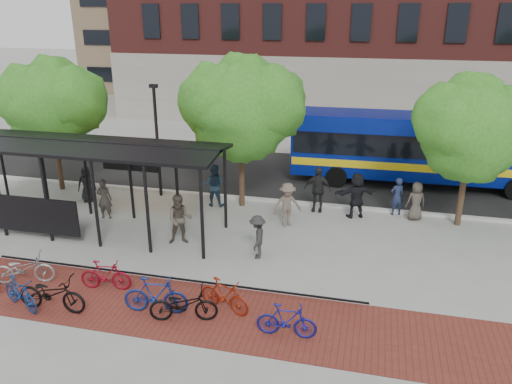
% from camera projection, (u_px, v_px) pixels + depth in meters
% --- Properties ---
extents(ground, '(160.00, 160.00, 0.00)m').
position_uv_depth(ground, '(297.00, 244.00, 18.45)').
color(ground, '#9E9E99').
rests_on(ground, ground).
extents(asphalt_street, '(160.00, 8.00, 0.01)m').
position_uv_depth(asphalt_street, '(322.00, 177.00, 25.74)').
color(asphalt_street, black).
rests_on(asphalt_street, ground).
extents(curb, '(160.00, 0.25, 0.12)m').
position_uv_depth(curb, '(312.00, 204.00, 22.07)').
color(curb, '#B7B7B2').
rests_on(curb, ground).
extents(brick_strip, '(24.00, 3.00, 0.01)m').
position_uv_depth(brick_strip, '(200.00, 312.00, 14.33)').
color(brick_strip, maroon).
rests_on(brick_strip, ground).
extents(bike_rack_rail, '(12.00, 0.05, 0.95)m').
position_uv_depth(bike_rack_rail, '(170.00, 290.00, 15.44)').
color(bike_rack_rail, black).
rests_on(bike_rack_rail, ground).
extents(bus_shelter, '(10.60, 3.07, 3.60)m').
position_uv_depth(bus_shelter, '(84.00, 155.00, 18.77)').
color(bus_shelter, black).
rests_on(bus_shelter, ground).
extents(tree_a, '(4.90, 4.00, 6.18)m').
position_uv_depth(tree_a, '(52.00, 101.00, 22.66)').
color(tree_a, '#382619').
rests_on(tree_a, ground).
extents(tree_b, '(5.15, 4.20, 6.47)m').
position_uv_depth(tree_b, '(244.00, 105.00, 20.59)').
color(tree_b, '#382619').
rests_on(tree_b, ground).
extents(tree_c, '(4.66, 3.80, 5.92)m').
position_uv_depth(tree_c, '(474.00, 126.00, 18.75)').
color(tree_c, '#382619').
rests_on(tree_c, ground).
extents(lamp_post_left, '(0.35, 0.20, 5.12)m').
position_uv_depth(lamp_post_left, '(157.00, 138.00, 22.32)').
color(lamp_post_left, black).
rests_on(lamp_post_left, ground).
extents(bus, '(12.71, 3.25, 3.41)m').
position_uv_depth(bus, '(424.00, 145.00, 24.13)').
color(bus, navy).
rests_on(bus, ground).
extents(bike_2, '(2.01, 1.25, 1.00)m').
position_uv_depth(bike_2, '(23.00, 269.00, 15.72)').
color(bike_2, gray).
rests_on(bike_2, ground).
extents(bike_3, '(1.68, 1.05, 0.98)m').
position_uv_depth(bike_3, '(20.00, 293.00, 14.39)').
color(bike_3, navy).
rests_on(bike_3, ground).
extents(bike_4, '(2.11, 0.77, 1.10)m').
position_uv_depth(bike_4, '(52.00, 294.00, 14.26)').
color(bike_4, black).
rests_on(bike_4, ground).
extents(bike_5, '(1.66, 0.66, 0.97)m').
position_uv_depth(bike_5, '(106.00, 275.00, 15.36)').
color(bike_5, maroon).
rests_on(bike_5, ground).
extents(bike_7, '(1.93, 0.77, 1.13)m').
position_uv_depth(bike_7, '(156.00, 295.00, 14.15)').
color(bike_7, navy).
rests_on(bike_7, ground).
extents(bike_8, '(2.01, 1.12, 1.00)m').
position_uv_depth(bike_8, '(183.00, 305.00, 13.81)').
color(bike_8, black).
rests_on(bike_8, ground).
extents(bike_9, '(1.71, 0.98, 0.99)m').
position_uv_depth(bike_9, '(224.00, 295.00, 14.26)').
color(bike_9, maroon).
rests_on(bike_9, ground).
extents(bike_11, '(1.63, 0.51, 0.97)m').
position_uv_depth(bike_11, '(287.00, 321.00, 13.13)').
color(bike_11, navy).
rests_on(bike_11, ground).
extents(pedestrian_0, '(0.94, 0.81, 1.63)m').
position_uv_depth(pedestrian_0, '(87.00, 184.00, 22.33)').
color(pedestrian_0, black).
rests_on(pedestrian_0, ground).
extents(pedestrian_1, '(0.67, 0.49, 1.70)m').
position_uv_depth(pedestrian_1, '(104.00, 199.00, 20.48)').
color(pedestrian_1, '#443C36').
rests_on(pedestrian_1, ground).
extents(pedestrian_2, '(0.98, 0.79, 1.90)m').
position_uv_depth(pedestrian_2, '(214.00, 185.00, 21.77)').
color(pedestrian_2, '#21364D').
rests_on(pedestrian_2, ground).
extents(pedestrian_3, '(1.35, 1.16, 1.81)m').
position_uv_depth(pedestrian_3, '(287.00, 205.00, 19.71)').
color(pedestrian_3, brown).
rests_on(pedestrian_3, ground).
extents(pedestrian_4, '(1.17, 0.51, 1.97)m').
position_uv_depth(pedestrian_4, '(318.00, 189.00, 21.17)').
color(pedestrian_4, black).
rests_on(pedestrian_4, ground).
extents(pedestrian_5, '(1.87, 1.23, 1.93)m').
position_uv_depth(pedestrian_5, '(357.00, 195.00, 20.55)').
color(pedestrian_5, black).
rests_on(pedestrian_5, ground).
extents(pedestrian_6, '(0.92, 0.75, 1.62)m').
position_uv_depth(pedestrian_6, '(416.00, 201.00, 20.35)').
color(pedestrian_6, '#463F38').
rests_on(pedestrian_6, ground).
extents(pedestrian_7, '(0.70, 0.61, 1.63)m').
position_uv_depth(pedestrian_7, '(397.00, 196.00, 20.83)').
color(pedestrian_7, '#1D2645').
rests_on(pedestrian_7, ground).
extents(pedestrian_8, '(1.12, 1.00, 1.91)m').
position_uv_depth(pedestrian_8, '(180.00, 219.00, 18.24)').
color(pedestrian_8, '#4D4439').
rests_on(pedestrian_8, ground).
extents(pedestrian_9, '(0.68, 1.07, 1.56)m').
position_uv_depth(pedestrian_9, '(257.00, 237.00, 17.24)').
color(pedestrian_9, '#292929').
rests_on(pedestrian_9, ground).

